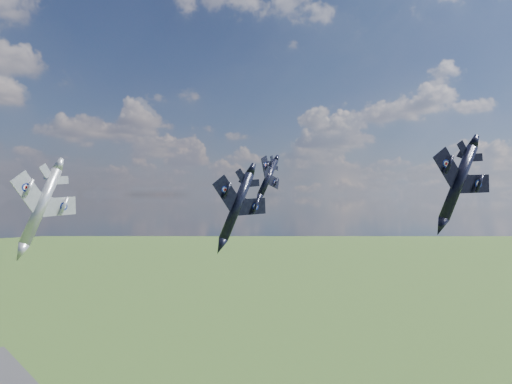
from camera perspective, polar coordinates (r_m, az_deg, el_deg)
jet_lead_navy at (r=81.44m, az=-2.21°, el=-1.61°), size 13.31×17.18×8.01m
jet_right_navy at (r=68.78m, az=22.11°, el=1.01°), size 14.56×16.91×7.17m
jet_high_navy at (r=95.36m, az=1.37°, el=1.62°), size 12.27×14.61×7.81m
jet_left_silver at (r=63.15m, az=-23.36°, el=-1.48°), size 12.75×15.16×6.45m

